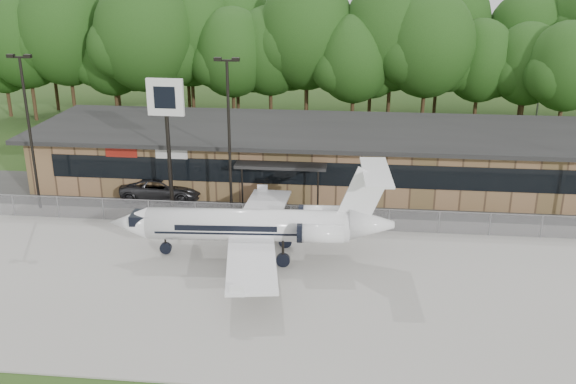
# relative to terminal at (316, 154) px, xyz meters

# --- Properties ---
(ground) EXTENTS (160.00, 160.00, 0.00)m
(ground) POSITION_rel_terminal_xyz_m (0.00, -23.94, -2.18)
(ground) COLOR #284B1A
(ground) RESTS_ON ground
(apron) EXTENTS (64.00, 18.00, 0.08)m
(apron) POSITION_rel_terminal_xyz_m (0.00, -15.94, -2.14)
(apron) COLOR #9E9B93
(apron) RESTS_ON ground
(parking_lot) EXTENTS (50.00, 9.00, 0.06)m
(parking_lot) POSITION_rel_terminal_xyz_m (0.00, -4.44, -2.15)
(parking_lot) COLOR #383835
(parking_lot) RESTS_ON ground
(terminal) EXTENTS (41.00, 11.65, 4.30)m
(terminal) POSITION_rel_terminal_xyz_m (0.00, 0.00, 0.00)
(terminal) COLOR #8C6646
(terminal) RESTS_ON ground
(fence) EXTENTS (46.00, 0.04, 1.52)m
(fence) POSITION_rel_terminal_xyz_m (0.00, -8.94, -1.40)
(fence) COLOR gray
(fence) RESTS_ON ground
(treeline) EXTENTS (72.00, 12.00, 15.00)m
(treeline) POSITION_rel_terminal_xyz_m (0.00, 18.06, 5.32)
(treeline) COLOR #1B3B12
(treeline) RESTS_ON ground
(light_pole_left) EXTENTS (1.55, 0.30, 10.23)m
(light_pole_left) POSITION_rel_terminal_xyz_m (-18.00, -7.44, 3.80)
(light_pole_left) COLOR black
(light_pole_left) RESTS_ON ground
(light_pole_mid) EXTENTS (1.55, 0.30, 10.23)m
(light_pole_mid) POSITION_rel_terminal_xyz_m (-5.00, -7.44, 3.80)
(light_pole_mid) COLOR black
(light_pole_mid) RESTS_ON ground
(business_jet) EXTENTS (15.85, 14.11, 5.34)m
(business_jet) POSITION_rel_terminal_xyz_m (-2.34, -13.28, -0.27)
(business_jet) COLOR white
(business_jet) RESTS_ON ground
(suv) EXTENTS (5.73, 2.83, 1.56)m
(suv) POSITION_rel_terminal_xyz_m (-10.42, -4.68, -1.39)
(suv) COLOR #323234
(suv) RESTS_ON ground
(pole_sign) EXTENTS (2.33, 0.36, 8.85)m
(pole_sign) POSITION_rel_terminal_xyz_m (-9.01, -7.14, 4.60)
(pole_sign) COLOR black
(pole_sign) RESTS_ON ground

